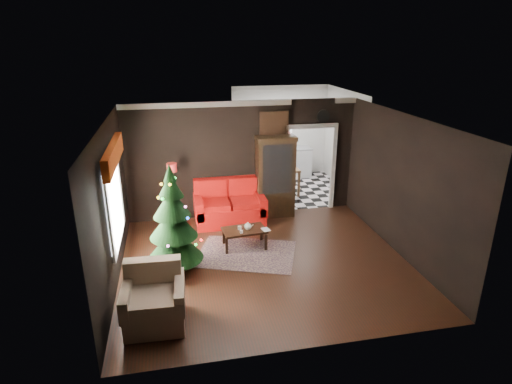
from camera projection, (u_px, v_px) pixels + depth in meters
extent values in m
plane|color=black|center=(265.00, 262.00, 8.29)|extent=(5.50, 5.50, 0.00)
plane|color=white|center=(266.00, 120.00, 7.33)|extent=(5.50, 5.50, 0.00)
plane|color=black|center=(243.00, 160.00, 10.11)|extent=(5.50, 0.00, 5.50)
plane|color=black|center=(308.00, 262.00, 5.51)|extent=(5.50, 0.00, 5.50)
plane|color=black|center=(110.00, 207.00, 7.29)|extent=(0.00, 5.50, 5.50)
plane|color=black|center=(402.00, 186.00, 8.32)|extent=(0.00, 5.50, 5.50)
cube|color=white|center=(114.00, 200.00, 7.47)|extent=(0.05, 1.60, 1.40)
cube|color=#89310C|center=(113.00, 155.00, 7.20)|extent=(0.12, 2.10, 0.35)
plane|color=silver|center=(292.00, 189.00, 12.29)|extent=(3.00, 3.00, 0.00)
cube|color=white|center=(280.00, 122.00, 13.04)|extent=(0.70, 0.06, 0.70)
cube|color=#2E2329|center=(246.00, 254.00, 8.61)|extent=(2.29, 1.98, 0.01)
cylinder|color=silver|center=(240.00, 228.00, 8.75)|extent=(0.10, 0.10, 0.07)
cylinder|color=white|center=(241.00, 232.00, 8.58)|extent=(0.07, 0.07, 0.05)
imported|color=tan|center=(263.00, 226.00, 8.67)|extent=(0.15, 0.05, 0.20)
cylinder|color=white|center=(323.00, 116.00, 10.09)|extent=(0.32, 0.32, 0.06)
cube|color=#AF8650|center=(274.00, 124.00, 9.92)|extent=(0.62, 0.05, 0.52)
cube|color=silver|center=(282.00, 163.00, 13.24)|extent=(1.80, 0.60, 0.90)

